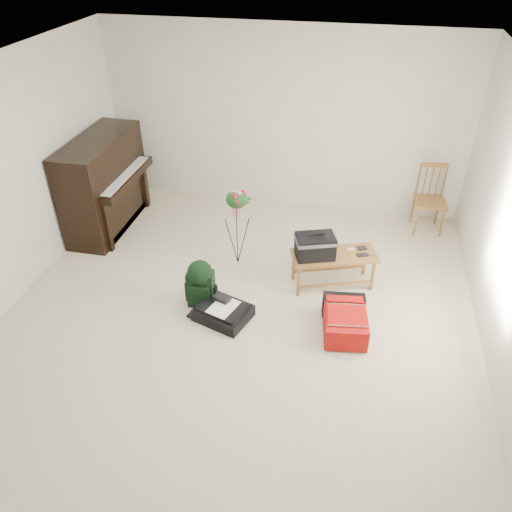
% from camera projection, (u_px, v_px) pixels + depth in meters
% --- Properties ---
extents(floor, '(5.00, 5.50, 0.01)m').
position_uv_depth(floor, '(236.00, 322.00, 5.31)').
color(floor, beige).
rests_on(floor, ground).
extents(ceiling, '(5.00, 5.50, 0.01)m').
position_uv_depth(ceiling, '(229.00, 84.00, 3.88)').
color(ceiling, white).
rests_on(ceiling, wall_back).
extents(wall_back, '(5.00, 0.04, 2.50)m').
position_uv_depth(wall_back, '(283.00, 121.00, 6.81)').
color(wall_back, beige).
rests_on(wall_back, floor).
extents(piano, '(0.71, 1.50, 1.25)m').
position_uv_depth(piano, '(105.00, 186.00, 6.63)').
color(piano, black).
rests_on(piano, floor).
extents(bench, '(1.03, 0.67, 0.73)m').
position_uv_depth(bench, '(321.00, 246.00, 5.58)').
color(bench, '#956230').
rests_on(bench, floor).
extents(dining_chair, '(0.43, 0.43, 0.91)m').
position_uv_depth(dining_chair, '(430.00, 199.00, 6.64)').
color(dining_chair, '#956230').
rests_on(dining_chair, floor).
extents(red_suitcase, '(0.50, 0.69, 0.27)m').
position_uv_depth(red_suitcase, '(345.00, 318.00, 5.16)').
color(red_suitcase, red).
rests_on(red_suitcase, floor).
extents(black_duffel, '(0.66, 0.59, 0.23)m').
position_uv_depth(black_duffel, '(223.00, 311.00, 5.33)').
color(black_duffel, black).
rests_on(black_duffel, floor).
extents(green_backpack, '(0.30, 0.28, 0.57)m').
position_uv_depth(green_backpack, '(200.00, 282.00, 5.38)').
color(green_backpack, black).
rests_on(green_backpack, floor).
extents(flower_stand, '(0.39, 0.39, 1.02)m').
position_uv_depth(flower_stand, '(237.00, 228.00, 5.94)').
color(flower_stand, black).
rests_on(flower_stand, floor).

